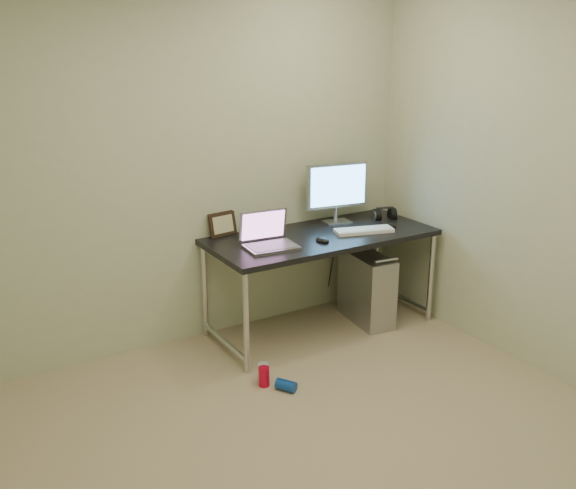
% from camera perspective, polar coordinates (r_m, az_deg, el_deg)
% --- Properties ---
extents(floor, '(3.50, 3.50, 0.00)m').
position_cam_1_polar(floor, '(3.58, 3.81, -18.48)').
color(floor, tan).
rests_on(floor, ground).
extents(wall_back, '(3.50, 0.02, 2.50)m').
position_cam_1_polar(wall_back, '(4.52, -8.71, 6.51)').
color(wall_back, beige).
rests_on(wall_back, ground).
extents(wall_right, '(0.02, 3.50, 2.50)m').
position_cam_1_polar(wall_right, '(4.25, 24.00, 4.47)').
color(wall_right, beige).
rests_on(wall_right, ground).
extents(desk, '(1.69, 0.74, 0.75)m').
position_cam_1_polar(desk, '(4.74, 2.99, 0.05)').
color(desk, black).
rests_on(desk, ground).
extents(tower_computer, '(0.29, 0.55, 0.58)m').
position_cam_1_polar(tower_computer, '(5.03, 7.00, -3.85)').
color(tower_computer, '#ABAAAE').
rests_on(tower_computer, ground).
extents(cable_a, '(0.01, 0.16, 0.69)m').
position_cam_1_polar(cable_a, '(5.25, 4.00, -1.34)').
color(cable_a, black).
rests_on(cable_a, ground).
extents(cable_b, '(0.02, 0.11, 0.71)m').
position_cam_1_polar(cable_b, '(5.30, 4.92, -1.43)').
color(cable_b, black).
rests_on(cable_b, ground).
extents(can_red, '(0.09, 0.09, 0.13)m').
position_cam_1_polar(can_red, '(4.18, -2.14, -11.65)').
color(can_red, red).
rests_on(can_red, ground).
extents(can_white, '(0.07, 0.07, 0.13)m').
position_cam_1_polar(can_white, '(4.22, -2.23, -11.31)').
color(can_white, silver).
rests_on(can_white, ground).
extents(can_blue, '(0.13, 0.15, 0.07)m').
position_cam_1_polar(can_blue, '(4.14, -0.17, -12.41)').
color(can_blue, '#1140A1').
rests_on(can_blue, ground).
extents(laptop, '(0.38, 0.32, 0.24)m').
position_cam_1_polar(laptop, '(4.42, -1.78, 0.55)').
color(laptop, '#A9A9AF').
rests_on(laptop, desk).
extents(monitor, '(0.50, 0.17, 0.47)m').
position_cam_1_polar(monitor, '(4.95, 4.39, 5.01)').
color(monitor, '#A9A9AF').
rests_on(monitor, desk).
extents(keyboard, '(0.46, 0.25, 0.03)m').
position_cam_1_polar(keyboard, '(4.79, 6.77, 1.25)').
color(keyboard, white).
rests_on(keyboard, desk).
extents(mouse_right, '(0.10, 0.13, 0.04)m').
position_cam_1_polar(mouse_right, '(4.95, 9.17, 1.76)').
color(mouse_right, black).
rests_on(mouse_right, desk).
extents(mouse_left, '(0.09, 0.13, 0.04)m').
position_cam_1_polar(mouse_left, '(4.54, 3.08, 0.49)').
color(mouse_left, black).
rests_on(mouse_left, desk).
extents(headphones, '(0.21, 0.12, 0.12)m').
position_cam_1_polar(headphones, '(5.17, 8.57, 2.62)').
color(headphones, black).
rests_on(headphones, desk).
extents(picture_frame, '(0.23, 0.10, 0.18)m').
position_cam_1_polar(picture_frame, '(4.68, -5.84, 1.83)').
color(picture_frame, black).
rests_on(picture_frame, desk).
extents(webcam, '(0.04, 0.04, 0.11)m').
position_cam_1_polar(webcam, '(4.71, -2.78, 1.94)').
color(webcam, silver).
rests_on(webcam, desk).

